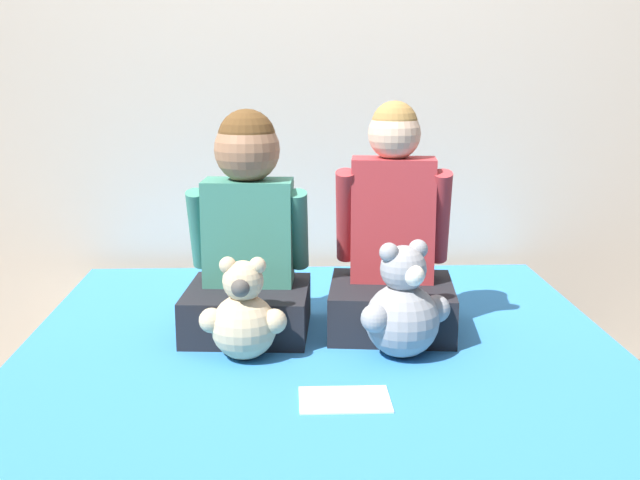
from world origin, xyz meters
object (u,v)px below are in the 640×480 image
Objects in this scene: bed at (323,435)px; sign_card at (345,400)px; child_on_right at (392,247)px; teddy_bear_held_by_right_child at (403,309)px; child_on_left at (248,239)px; teddy_bear_held_by_left_child at (244,316)px.

sign_card reaches higher than bed.
child_on_right reaches higher than sign_card.
teddy_bear_held_by_right_child is at bearing 4.20° from bed.
teddy_bear_held_by_right_child is (0.21, 0.02, 0.35)m from bed.
child_on_left is (-0.20, 0.26, 0.48)m from bed.
child_on_right is at bearing 66.21° from teddy_bear_held_by_right_child.
teddy_bear_held_by_right_child is 1.49× the size of sign_card.
child_on_right reaches higher than child_on_left.
sign_card is at bearing -101.96° from child_on_right.
bed is 0.57m from child_on_right.
child_on_left reaches higher than sign_card.
sign_card is (-0.17, -0.28, -0.13)m from teddy_bear_held_by_right_child.
bed is 0.39m from teddy_bear_held_by_left_child.
bed is at bearing -122.81° from child_on_right.
child_on_right is at bearing 35.14° from teddy_bear_held_by_left_child.
bed is 3.08× the size of child_on_left.
bed is 0.34m from sign_card.
bed is 0.41m from teddy_bear_held_by_right_child.
bed is at bearing 160.90° from teddy_bear_held_by_right_child.
child_on_left is 0.64m from sign_card.
child_on_left is 0.42m from child_on_right.
child_on_right is (0.21, 0.26, 0.45)m from bed.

